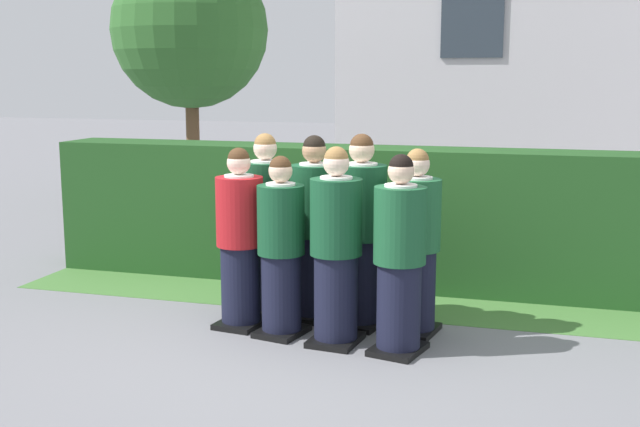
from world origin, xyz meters
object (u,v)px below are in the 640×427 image
Objects in this scene: student_rear_row_0 at (266,228)px; student_rear_row_2 at (361,235)px; student_front_row_2 at (336,251)px; student_front_row_3 at (399,260)px; student_rear_row_1 at (314,232)px; student_in_red_blazer at (240,243)px; student_rear_row_3 at (416,247)px; student_front_row_1 at (281,251)px.

student_rear_row_2 is at bearing -10.17° from student_rear_row_0.
student_front_row_3 is (0.55, -0.08, -0.02)m from student_front_row_2.
student_rear_row_1 is at bearing -9.29° from student_rear_row_0.
student_rear_row_1 reaches higher than student_front_row_3.
student_in_red_blazer is 0.99× the size of student_rear_row_3.
student_rear_row_0 is at bearing 151.00° from student_front_row_3.
student_front_row_1 is 0.52m from student_front_row_2.
student_front_row_2 is 1.02× the size of student_front_row_3.
student_in_red_blazer is 0.45m from student_front_row_1.
student_front_row_1 is at bearing -59.75° from student_rear_row_0.
student_in_red_blazer is 1.55m from student_rear_row_3.
student_front_row_3 is 1.17m from student_rear_row_1.
student_rear_row_1 reaches higher than student_front_row_2.
student_rear_row_3 is (1.47, -0.26, -0.04)m from student_rear_row_0.
student_in_red_blazer is at bearing 167.24° from student_front_row_2.
student_front_row_3 reaches higher than student_in_red_blazer.
student_rear_row_0 reaches higher than student_front_row_3.
student_front_row_3 is at bearing -8.13° from student_front_row_2.
student_rear_row_2 is (0.60, 0.46, 0.08)m from student_front_row_1.
student_rear_row_2 reaches higher than student_rear_row_0.
student_rear_row_3 reaches higher than student_in_red_blazer.
student_rear_row_1 is at bearing 76.09° from student_front_row_1.
student_rear_row_2 reaches higher than student_front_row_3.
student_rear_row_2 reaches higher than student_front_row_1.
student_rear_row_1 reaches higher than student_rear_row_3.
student_front_row_3 is 0.53m from student_rear_row_3.
student_in_red_blazer is at bearing -162.31° from student_rear_row_2.
student_front_row_3 is at bearing -29.00° from student_rear_row_0.
student_front_row_3 is at bearing -37.46° from student_rear_row_1.
student_front_row_2 is at bearing -59.23° from student_rear_row_1.
student_in_red_blazer is 0.95× the size of student_rear_row_1.
student_rear_row_0 is (-1.43, 0.79, 0.04)m from student_front_row_3.
student_front_row_3 is at bearing -8.75° from student_front_row_1.
student_front_row_2 is 0.73m from student_rear_row_1.
student_in_red_blazer is at bearing -97.24° from student_rear_row_0.
student_rear_row_0 is (-0.37, 0.63, 0.07)m from student_front_row_1.
student_rear_row_1 is (0.50, -0.08, -0.00)m from student_rear_row_0.
student_rear_row_2 is at bearing 81.06° from student_front_row_2.
student_front_row_3 is at bearing -94.66° from student_rear_row_3.
student_rear_row_2 is 1.07× the size of student_rear_row_3.
student_rear_row_2 is 0.52m from student_rear_row_3.
student_rear_row_1 reaches higher than student_in_red_blazer.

